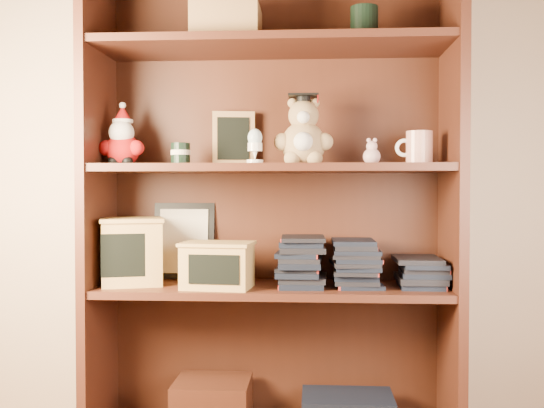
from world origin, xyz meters
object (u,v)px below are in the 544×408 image
(grad_teddy_bear, at_px, (303,137))
(treats_box, at_px, (132,251))
(teacher_mug, at_px, (418,148))
(bookcase, at_px, (272,216))

(grad_teddy_bear, distance_m, treats_box, 0.69)
(grad_teddy_bear, distance_m, teacher_mug, 0.37)
(bookcase, bearing_deg, grad_teddy_bear, -28.51)
(grad_teddy_bear, xyz_separation_m, teacher_mug, (0.37, 0.01, -0.04))
(bookcase, bearing_deg, teacher_mug, -6.03)
(teacher_mug, bearing_deg, bookcase, 173.97)
(grad_teddy_bear, bearing_deg, teacher_mug, 1.09)
(grad_teddy_bear, height_order, treats_box, grad_teddy_bear)
(bookcase, relative_size, treats_box, 6.31)
(teacher_mug, bearing_deg, grad_teddy_bear, -178.91)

